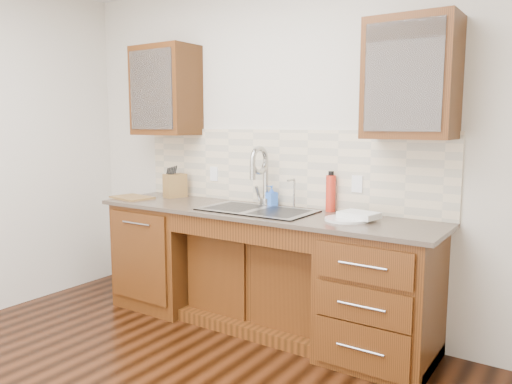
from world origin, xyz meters
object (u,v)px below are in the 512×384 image
Objects in this scene: soap_bottle at (272,196)px; plate at (347,219)px; water_bottle at (331,193)px; knife_block at (175,186)px; cutting_board at (132,197)px.

soap_bottle is 0.76m from plate.
soap_bottle is 0.56× the size of plate.
water_bottle is (0.48, 0.04, 0.05)m from soap_bottle.
knife_block is at bearing -175.84° from water_bottle.
knife_block is (-1.67, 0.16, 0.09)m from plate.
soap_bottle is 0.49m from water_bottle.
soap_bottle is 1.26m from cutting_board.
knife_block is (-0.95, -0.06, 0.02)m from soap_bottle.
soap_bottle is 0.95m from knife_block.
cutting_board is (-0.26, -0.26, -0.09)m from knife_block.
knife_block reaches higher than soap_bottle.
plate is (0.24, -0.26, -0.12)m from water_bottle.
cutting_board is (-1.21, -0.32, -0.07)m from soap_bottle.
knife_block is at bearing 44.17° from cutting_board.
plate is at bearing -47.21° from water_bottle.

